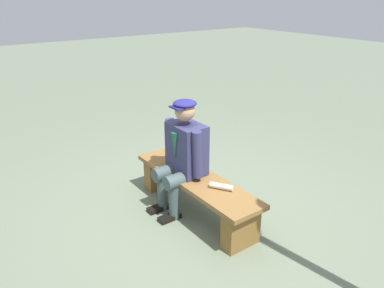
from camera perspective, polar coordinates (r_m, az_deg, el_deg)
ground_plane at (r=4.13m, az=0.51°, el=-10.21°), size 30.00×30.00×0.00m
bench at (r=3.99m, az=0.52°, el=-6.80°), size 1.68×0.43×0.42m
seated_man at (r=3.91m, az=-1.44°, el=-1.40°), size 0.57×0.56×1.21m
rolled_magazine at (r=3.70m, az=4.46°, el=-6.39°), size 0.23×0.17×0.06m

